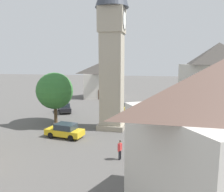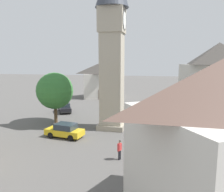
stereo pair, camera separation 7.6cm
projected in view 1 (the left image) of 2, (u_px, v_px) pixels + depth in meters
ground_plane at (112, 128)px, 27.80m from camera, size 200.00×200.00×0.00m
clock_tower at (112, 29)px, 25.98m from camera, size 3.86×3.86×20.35m
car_blue_kerb at (186, 141)px, 20.97m from camera, size 4.37×3.68×1.53m
car_silver_kerb at (119, 107)px, 36.91m from camera, size 4.46×3.18×1.53m
car_red_corner at (172, 114)px, 32.11m from camera, size 4.27×3.90×1.53m
car_white_side at (65, 130)px, 24.28m from camera, size 2.26×4.33×1.53m
car_black_far at (65, 107)px, 36.35m from camera, size 4.42×3.50×1.53m
pedestrian at (120, 148)px, 18.71m from camera, size 0.52×0.35×1.69m
tree at (55, 91)px, 29.57m from camera, size 4.81×4.81×6.71m
building_corner_back at (217, 78)px, 34.21m from camera, size 12.10×11.73×10.91m
building_hall_far at (100, 80)px, 50.55m from camera, size 7.78×9.16×7.78m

